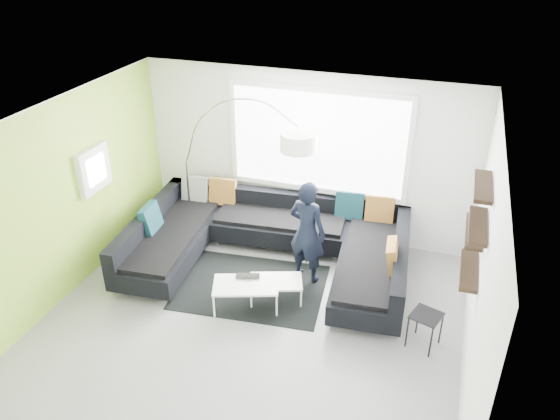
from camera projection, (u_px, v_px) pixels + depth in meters
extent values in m
plane|color=slate|center=(253.00, 318.00, 7.49)|extent=(5.50, 5.50, 0.00)
cube|color=white|center=(306.00, 156.00, 8.90)|extent=(5.50, 0.04, 2.80)
cube|color=white|center=(147.00, 370.00, 4.74)|extent=(5.50, 0.04, 2.80)
cube|color=white|center=(66.00, 199.00, 7.59)|extent=(0.04, 5.00, 2.80)
cube|color=white|center=(481.00, 271.00, 6.06)|extent=(0.04, 5.00, 2.80)
cube|color=white|center=(247.00, 124.00, 6.15)|extent=(5.50, 5.00, 0.04)
cube|color=#93C638|center=(67.00, 199.00, 7.58)|extent=(0.01, 5.00, 2.80)
cube|color=white|center=(318.00, 141.00, 8.67)|extent=(2.96, 0.06, 1.68)
cube|color=white|center=(94.00, 169.00, 7.97)|extent=(0.12, 0.66, 0.66)
cube|color=black|center=(476.00, 229.00, 6.28)|extent=(0.20, 1.24, 0.95)
cube|color=black|center=(268.00, 257.00, 8.44)|extent=(4.36, 2.92, 0.44)
cube|color=black|center=(268.00, 236.00, 8.26)|extent=(4.36, 2.92, 0.33)
cube|color=brown|center=(268.00, 232.00, 8.22)|extent=(3.72, 0.54, 0.46)
cube|color=black|center=(252.00, 287.00, 8.11)|extent=(2.29, 1.77, 0.01)
cube|color=silver|center=(261.00, 292.00, 7.71)|extent=(1.32, 1.02, 0.38)
cube|color=black|center=(424.00, 330.00, 6.92)|extent=(0.45, 0.45, 0.49)
imported|color=black|center=(307.00, 232.00, 7.95)|extent=(0.78, 0.68, 1.61)
imported|color=black|center=(248.00, 278.00, 7.64)|extent=(0.47, 0.42, 0.03)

